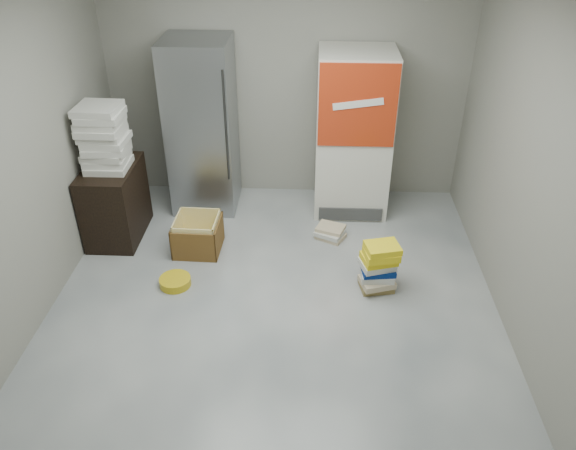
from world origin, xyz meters
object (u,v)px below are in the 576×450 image
Objects in this scene: wood_shelf at (115,202)px; phonebook_stack_main at (379,267)px; cardboard_box at (198,237)px; coke_cooler at (353,134)px; steel_fridge at (202,127)px.

phonebook_stack_main is (2.67, -0.80, -0.15)m from wood_shelf.
coke_cooler is at bearing 32.83° from cardboard_box.
coke_cooler is 2.00m from cardboard_box.
steel_fridge is 1.65m from coke_cooler.
wood_shelf is (-0.83, -0.73, -0.55)m from steel_fridge.
cardboard_box is at bearing -148.85° from coke_cooler.
coke_cooler is at bearing -0.18° from steel_fridge.
cardboard_box is at bearing -86.34° from steel_fridge.
phonebook_stack_main reaches higher than cardboard_box.
coke_cooler is 2.25× the size of wood_shelf.
steel_fridge reaches higher than phonebook_stack_main.
steel_fridge reaches higher than wood_shelf.
steel_fridge is 3.80× the size of phonebook_stack_main.
cardboard_box is (0.89, -0.24, -0.25)m from wood_shelf.
phonebook_stack_main is at bearing -16.67° from wood_shelf.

